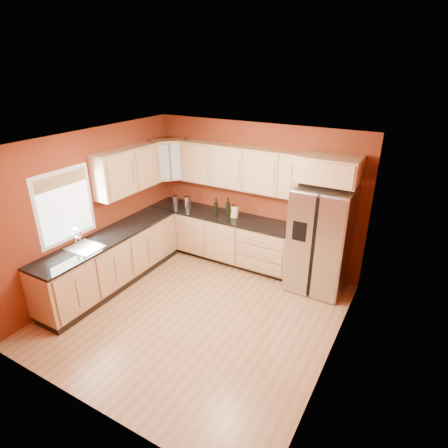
{
  "coord_description": "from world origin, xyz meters",
  "views": [
    {
      "loc": [
        2.68,
        -3.88,
        3.57
      ],
      "look_at": [
        -0.03,
        0.9,
        1.14
      ],
      "focal_mm": 30.0,
      "sensor_mm": 36.0,
      "label": 1
    }
  ],
  "objects_px": {
    "canister_left": "(175,201)",
    "soap_dispenser": "(289,225)",
    "refrigerator": "(320,239)",
    "knife_block": "(235,212)",
    "wine_bottle_a": "(216,206)"
  },
  "relations": [
    {
      "from": "canister_left",
      "to": "soap_dispenser",
      "type": "bearing_deg",
      "value": -0.72
    },
    {
      "from": "refrigerator",
      "to": "knife_block",
      "type": "distance_m",
      "value": 1.61
    },
    {
      "from": "canister_left",
      "to": "wine_bottle_a",
      "type": "bearing_deg",
      "value": -1.43
    },
    {
      "from": "refrigerator",
      "to": "canister_left",
      "type": "bearing_deg",
      "value": 178.93
    },
    {
      "from": "wine_bottle_a",
      "to": "soap_dispenser",
      "type": "relative_size",
      "value": 1.83
    },
    {
      "from": "knife_block",
      "to": "refrigerator",
      "type": "bearing_deg",
      "value": -4.22
    },
    {
      "from": "wine_bottle_a",
      "to": "soap_dispenser",
      "type": "bearing_deg",
      "value": -0.25
    },
    {
      "from": "refrigerator",
      "to": "canister_left",
      "type": "distance_m",
      "value": 2.93
    },
    {
      "from": "wine_bottle_a",
      "to": "soap_dispenser",
      "type": "xyz_separation_m",
      "value": [
        1.42,
        -0.01,
        -0.07
      ]
    },
    {
      "from": "refrigerator",
      "to": "knife_block",
      "type": "relative_size",
      "value": 8.45
    },
    {
      "from": "refrigerator",
      "to": "wine_bottle_a",
      "type": "relative_size",
      "value": 5.51
    },
    {
      "from": "refrigerator",
      "to": "canister_left",
      "type": "height_order",
      "value": "refrigerator"
    },
    {
      "from": "refrigerator",
      "to": "knife_block",
      "type": "xyz_separation_m",
      "value": [
        -1.6,
        0.07,
        0.14
      ]
    },
    {
      "from": "wine_bottle_a",
      "to": "knife_block",
      "type": "xyz_separation_m",
      "value": [
        0.37,
        0.04,
        -0.06
      ]
    },
    {
      "from": "wine_bottle_a",
      "to": "knife_block",
      "type": "bearing_deg",
      "value": 5.51
    }
  ]
}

